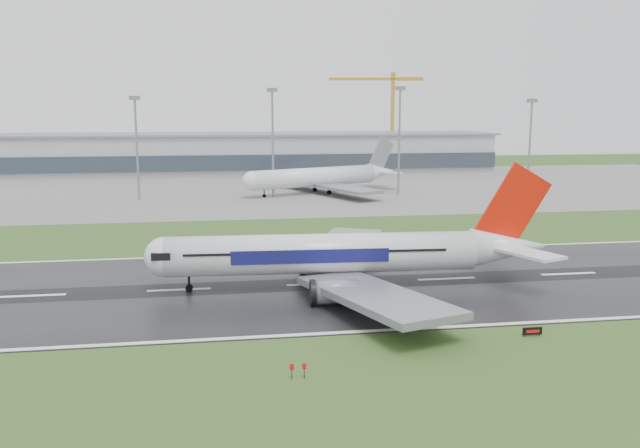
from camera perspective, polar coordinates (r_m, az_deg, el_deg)
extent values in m
plane|color=#2C4B1B|center=(97.68, -12.00, -5.59)|extent=(520.00, 520.00, 0.00)
cube|color=black|center=(97.66, -12.00, -5.56)|extent=(400.00, 45.00, 0.10)
cube|color=slate|center=(220.65, -10.38, 3.02)|extent=(400.00, 130.00, 0.08)
cube|color=#93959E|center=(279.73, -10.16, 5.97)|extent=(240.00, 36.00, 15.00)
cylinder|color=gray|center=(195.65, -15.43, 6.09)|extent=(0.64, 0.64, 28.09)
cylinder|color=gray|center=(195.08, -4.08, 6.76)|extent=(0.64, 0.64, 30.45)
cylinder|color=gray|center=(201.90, 6.81, 6.91)|extent=(0.64, 0.64, 31.11)
cylinder|color=gray|center=(217.08, 17.55, 6.26)|extent=(0.64, 0.64, 27.60)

